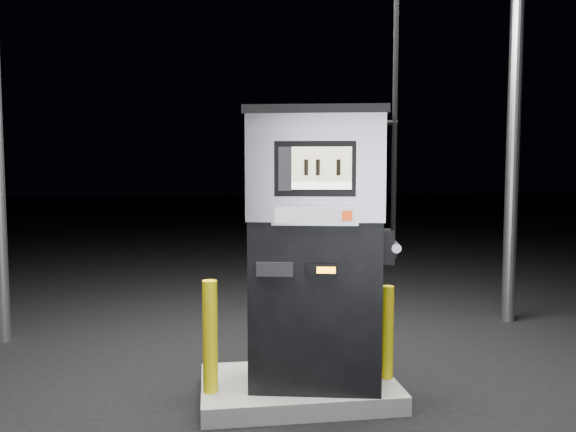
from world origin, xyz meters
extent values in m
plane|color=black|center=(0.00, 0.00, 0.00)|extent=(80.00, 80.00, 0.00)
cube|color=slate|center=(0.00, 0.00, 0.07)|extent=(1.60, 1.00, 0.15)
cylinder|color=gray|center=(3.00, 2.00, 2.25)|extent=(0.16, 0.16, 4.50)
cube|color=black|center=(0.12, -0.10, 0.82)|extent=(1.12, 0.79, 1.35)
cube|color=silver|center=(0.12, -0.10, 1.90)|extent=(1.15, 0.82, 0.81)
cube|color=black|center=(0.12, -0.10, 2.34)|extent=(1.20, 0.87, 0.06)
cube|color=black|center=(0.06, -0.41, 1.89)|extent=(0.60, 0.16, 0.41)
cube|color=tan|center=(0.10, -0.43, 1.93)|extent=(0.43, 0.10, 0.26)
cube|color=white|center=(0.10, -0.43, 1.77)|extent=(0.43, 0.10, 0.05)
cube|color=silver|center=(0.06, -0.41, 1.55)|extent=(0.64, 0.17, 0.15)
cube|color=#93959A|center=(0.05, -0.42, 1.55)|extent=(0.58, 0.13, 0.11)
cube|color=#BE300C|center=(0.28, -0.47, 1.55)|extent=(0.07, 0.02, 0.08)
cube|color=black|center=(0.11, -0.41, 1.14)|extent=(0.24, 0.07, 0.10)
cube|color=orange|center=(0.14, -0.43, 1.14)|extent=(0.14, 0.03, 0.05)
cube|color=black|center=(-0.24, -0.34, 1.14)|extent=(0.28, 0.08, 0.11)
cube|color=black|center=(0.67, -0.22, 1.28)|extent=(0.15, 0.21, 0.27)
cylinder|color=gray|center=(0.74, -0.23, 1.28)|extent=(0.12, 0.25, 0.08)
cylinder|color=black|center=(0.70, -0.28, 3.08)|extent=(0.05, 0.05, 3.34)
cylinder|color=yellow|center=(-0.72, -0.16, 0.59)|extent=(0.13, 0.13, 0.88)
cylinder|color=yellow|center=(0.74, -0.06, 0.54)|extent=(0.11, 0.11, 0.78)
camera|label=1|loc=(-0.73, -4.49, 1.87)|focal=35.00mm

